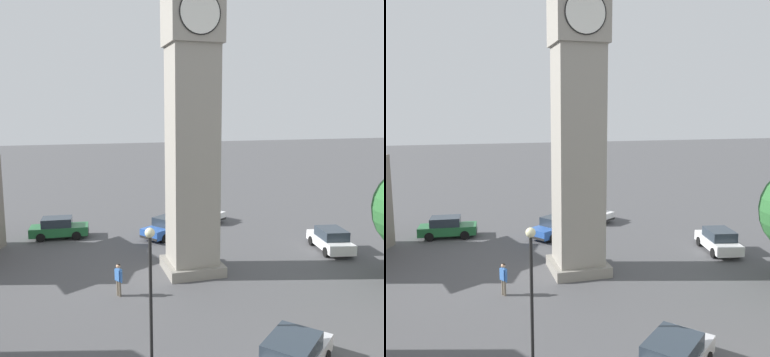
# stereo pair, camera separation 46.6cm
# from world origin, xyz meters

# --- Properties ---
(ground_plane) EXTENTS (200.00, 200.00, 0.00)m
(ground_plane) POSITION_xyz_m (0.00, 0.00, 0.00)
(ground_plane) COLOR #4C4C4F
(clock_tower) EXTENTS (3.85, 3.85, 22.43)m
(clock_tower) POSITION_xyz_m (0.00, 0.00, 13.15)
(clock_tower) COLOR gray
(clock_tower) RESTS_ON ground
(car_blue_kerb) EXTENTS (3.74, 4.35, 1.53)m
(car_blue_kerb) POSITION_xyz_m (3.97, 11.02, 0.76)
(car_blue_kerb) COLOR white
(car_blue_kerb) RESTS_ON ground
(car_silver_kerb) EXTENTS (4.36, 3.73, 1.53)m
(car_silver_kerb) POSITION_xyz_m (0.26, 7.10, 0.76)
(car_silver_kerb) COLOR #2D5BB7
(car_silver_kerb) RESTS_ON ground
(car_red_corner) EXTENTS (4.25, 2.05, 1.53)m
(car_red_corner) POSITION_xyz_m (-7.48, 9.08, 0.76)
(car_red_corner) COLOR #236B38
(car_red_corner) RESTS_ON ground
(car_white_side) EXTENTS (4.22, 3.98, 1.53)m
(car_white_side) POSITION_xyz_m (0.48, -10.77, 0.76)
(car_white_side) COLOR silver
(car_white_side) RESTS_ON ground
(car_black_far) EXTENTS (2.39, 4.36, 1.53)m
(car_black_far) POSITION_xyz_m (9.89, 0.91, 0.76)
(car_black_far) COLOR white
(car_black_far) RESTS_ON ground
(pedestrian) EXTENTS (0.37, 0.50, 1.69)m
(pedestrian) POSITION_xyz_m (-4.51, -2.27, 1.01)
(pedestrian) COLOR #706656
(pedestrian) RESTS_ON ground
(lamp_post) EXTENTS (0.36, 0.36, 5.23)m
(lamp_post) POSITION_xyz_m (-4.11, -8.70, 3.48)
(lamp_post) COLOR black
(lamp_post) RESTS_ON ground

